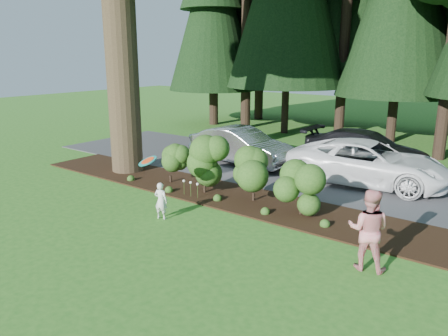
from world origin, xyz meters
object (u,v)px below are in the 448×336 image
(car_silver_wagon, at_px, (241,146))
(frisbee, at_px, (148,161))
(car_dark_suv, at_px, (366,149))
(child, at_px, (161,201))
(car_white_suv, at_px, (368,163))
(adult, at_px, (368,230))

(car_silver_wagon, xyz_separation_m, frisbee, (1.47, -6.73, 0.86))
(car_dark_suv, distance_m, child, 9.72)
(car_silver_wagon, height_order, car_dark_suv, car_silver_wagon)
(car_silver_wagon, relative_size, car_white_suv, 0.83)
(car_dark_suv, bearing_deg, adult, -160.46)
(adult, distance_m, frisbee, 6.28)
(car_white_suv, bearing_deg, adult, -165.84)
(car_dark_suv, xyz_separation_m, adult, (3.20, -8.78, 0.13))
(car_white_suv, xyz_separation_m, frisbee, (-3.94, -7.04, 0.85))
(adult, bearing_deg, car_silver_wagon, -50.74)
(car_dark_suv, height_order, frisbee, frisbee)
(car_white_suv, relative_size, adult, 3.09)
(car_silver_wagon, relative_size, car_dark_suv, 0.90)
(car_silver_wagon, height_order, adult, adult)
(car_silver_wagon, xyz_separation_m, child, (1.89, -6.68, -0.27))
(car_silver_wagon, bearing_deg, car_white_suv, -83.04)
(adult, relative_size, frisbee, 3.10)
(car_white_suv, xyz_separation_m, child, (-3.52, -6.99, -0.28))
(child, bearing_deg, frisbee, -8.31)
(car_dark_suv, bearing_deg, car_silver_wagon, 120.46)
(car_white_suv, distance_m, frisbee, 8.12)
(car_silver_wagon, bearing_deg, car_dark_suv, -55.41)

